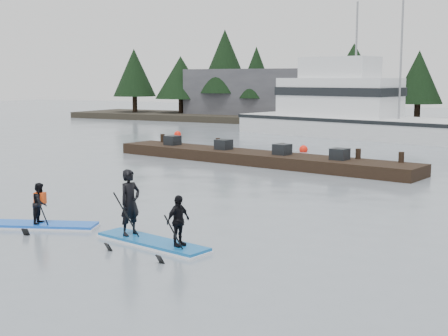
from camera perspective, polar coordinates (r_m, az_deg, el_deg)
The scene contains 10 objects.
ground at distance 16.29m, azimuth -9.93°, elevation -6.51°, with size 160.00×160.00×0.00m, color slate.
far_shore at distance 55.42m, azimuth 17.62°, elevation 3.88°, with size 70.00×8.00×0.60m, color #2D281E.
treeline at distance 55.44m, azimuth 17.61°, elevation 3.57°, with size 60.00×4.00×8.00m, color black, non-canonical shape.
waterfront_building at distance 61.23m, azimuth 4.98°, elevation 6.67°, with size 18.00×6.00×5.00m, color #4C4C51.
fishing_boat_large at distance 45.47m, azimuth 12.19°, elevation 3.87°, with size 19.64×9.67×10.54m.
floating_dock at distance 30.29m, azimuth 2.94°, elevation 0.93°, with size 16.41×2.19×0.55m, color black.
buoy_b at distance 35.40m, azimuth 7.28°, elevation 1.48°, with size 0.48×0.48×0.48m, color #FF1E0C.
buoy_a at distance 44.71m, azimuth -4.26°, elevation 2.91°, with size 0.49×0.49×0.49m, color #FF1E0C.
paddleboard_solo at distance 18.05m, azimuth -16.41°, elevation -4.01°, with size 3.15×1.83×1.76m.
paddleboard_duo at distance 15.65m, azimuth -6.84°, elevation -4.66°, with size 3.37×1.60×2.28m.
Camera 1 is at (9.68, -12.44, 4.10)m, focal length 50.00 mm.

